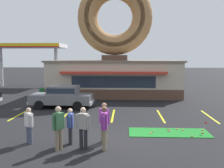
% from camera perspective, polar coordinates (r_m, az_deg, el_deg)
% --- Properties ---
extents(ground_plane, '(160.00, 160.00, 0.00)m').
position_cam_1_polar(ground_plane, '(11.85, -1.14, -12.20)').
color(ground_plane, black).
extents(donut_shop_building, '(12.30, 6.75, 10.96)m').
position_cam_1_polar(donut_shop_building, '(25.19, 0.61, 6.04)').
color(donut_shop_building, brown).
rests_on(donut_shop_building, ground).
extents(putting_mat, '(3.87, 1.56, 0.03)m').
position_cam_1_polar(putting_mat, '(13.25, 12.27, -10.29)').
color(putting_mat, '#197523').
rests_on(putting_mat, ground).
extents(mini_donut_near_left, '(0.13, 0.13, 0.04)m').
position_cam_1_polar(mini_donut_near_left, '(13.39, 12.33, -9.97)').
color(mini_donut_near_left, '#D8667F').
rests_on(mini_donut_near_left, putting_mat).
extents(mini_donut_near_right, '(0.13, 0.13, 0.04)m').
position_cam_1_polar(mini_donut_near_right, '(13.70, 12.18, -9.61)').
color(mini_donut_near_right, brown).
rests_on(mini_donut_near_right, putting_mat).
extents(mini_donut_mid_left, '(0.13, 0.13, 0.04)m').
position_cam_1_polar(mini_donut_mid_left, '(13.80, 14.00, -9.54)').
color(mini_donut_mid_left, '#D17F47').
rests_on(mini_donut_mid_left, putting_mat).
extents(mini_donut_mid_centre, '(0.13, 0.13, 0.04)m').
position_cam_1_polar(mini_donut_mid_centre, '(13.08, 8.68, -10.29)').
color(mini_donut_mid_centre, brown).
rests_on(mini_donut_mid_centre, putting_mat).
extents(mini_donut_mid_right, '(0.13, 0.13, 0.04)m').
position_cam_1_polar(mini_donut_mid_right, '(13.76, 15.11, -9.61)').
color(mini_donut_mid_right, '#D17F47').
rests_on(mini_donut_mid_right, putting_mat).
extents(mini_donut_far_left, '(0.13, 0.13, 0.04)m').
position_cam_1_polar(mini_donut_far_left, '(12.91, 8.40, -10.50)').
color(mini_donut_far_left, '#E5C666').
rests_on(mini_donut_far_left, putting_mat).
extents(mini_donut_far_centre, '(0.13, 0.13, 0.04)m').
position_cam_1_polar(mini_donut_far_centre, '(12.81, 17.03, -10.84)').
color(mini_donut_far_centre, '#A5724C').
rests_on(mini_donut_far_centre, putting_mat).
extents(mini_donut_far_right, '(0.13, 0.13, 0.04)m').
position_cam_1_polar(mini_donut_far_right, '(14.01, 19.10, -9.46)').
color(mini_donut_far_right, '#D17F47').
rests_on(mini_donut_far_right, putting_mat).
extents(mini_donut_extra, '(0.13, 0.13, 0.04)m').
position_cam_1_polar(mini_donut_extra, '(13.46, 19.12, -10.09)').
color(mini_donut_extra, brown).
rests_on(mini_donut_extra, putting_mat).
extents(golf_ball, '(0.04, 0.04, 0.04)m').
position_cam_1_polar(golf_ball, '(13.45, 9.09, -9.83)').
color(golf_ball, white).
rests_on(golf_ball, putting_mat).
extents(putting_flag_pin, '(0.13, 0.01, 0.55)m').
position_cam_1_polar(putting_flag_pin, '(13.51, 19.62, -8.33)').
color(putting_flag_pin, silver).
rests_on(putting_flag_pin, putting_mat).
extents(car_grey, '(4.63, 2.12, 1.60)m').
position_cam_1_polar(car_grey, '(19.36, -10.78, -2.54)').
color(car_grey, slate).
rests_on(car_grey, ground).
extents(pedestrian_blue_sweater_man, '(0.41, 0.51, 1.76)m').
position_cam_1_polar(pedestrian_blue_sweater_man, '(10.64, -11.57, -8.90)').
color(pedestrian_blue_sweater_man, '#7F7056').
rests_on(pedestrian_blue_sweater_man, ground).
extents(pedestrian_hooded_kid, '(0.48, 0.43, 1.73)m').
position_cam_1_polar(pedestrian_hooded_kid, '(11.34, -1.71, -7.95)').
color(pedestrian_hooded_kid, '#7F7056').
rests_on(pedestrian_hooded_kid, ground).
extents(pedestrian_leather_jacket_man, '(0.46, 0.44, 1.55)m').
position_cam_1_polar(pedestrian_leather_jacket_man, '(11.77, -17.63, -8.29)').
color(pedestrian_leather_jacket_man, '#474C66').
rests_on(pedestrian_leather_jacket_man, ground).
extents(pedestrian_clipboard_woman, '(0.25, 0.60, 1.76)m').
position_cam_1_polar(pedestrian_clipboard_woman, '(10.44, -1.70, -9.08)').
color(pedestrian_clipboard_woman, '#7F7056').
rests_on(pedestrian_clipboard_woman, ground).
extents(pedestrian_beanie_man, '(0.28, 0.59, 1.54)m').
position_cam_1_polar(pedestrian_beanie_man, '(11.29, -9.06, -8.71)').
color(pedestrian_beanie_man, '#232328').
rests_on(pedestrian_beanie_man, ground).
extents(pedestrian_crossing_woman, '(0.57, 0.34, 1.70)m').
position_cam_1_polar(pedestrian_crossing_woman, '(10.62, -6.28, -9.07)').
color(pedestrian_crossing_woman, '#232328').
rests_on(pedestrian_crossing_woman, ground).
extents(trash_bin, '(0.57, 0.57, 0.97)m').
position_cam_1_polar(trash_bin, '(23.76, -14.90, -1.99)').
color(trash_bin, '#1E662D').
rests_on(trash_bin, ground).
extents(gas_station_canopy, '(9.00, 4.46, 5.30)m').
position_cam_1_polar(gas_station_canopy, '(34.37, -17.86, 7.59)').
color(gas_station_canopy, silver).
rests_on(gas_station_canopy, ground).
extents(parking_stripe_far_left, '(0.12, 3.60, 0.01)m').
position_cam_1_polar(parking_stripe_far_left, '(17.96, -19.40, -6.25)').
color(parking_stripe_far_left, yellow).
rests_on(parking_stripe_far_left, ground).
extents(parking_stripe_left, '(0.12, 3.60, 0.01)m').
position_cam_1_polar(parking_stripe_left, '(17.06, -9.97, -6.64)').
color(parking_stripe_left, yellow).
rests_on(parking_stripe_left, ground).
extents(parking_stripe_mid_left, '(0.12, 3.60, 0.01)m').
position_cam_1_polar(parking_stripe_mid_left, '(16.66, 0.22, -6.85)').
color(parking_stripe_mid_left, yellow).
rests_on(parking_stripe_mid_left, ground).
extents(parking_stripe_centre, '(0.12, 3.60, 0.01)m').
position_cam_1_polar(parking_stripe_centre, '(16.79, 10.57, -6.85)').
color(parking_stripe_centre, yellow).
rests_on(parking_stripe_centre, ground).
extents(parking_stripe_mid_right, '(0.12, 3.60, 0.01)m').
position_cam_1_polar(parking_stripe_mid_right, '(17.45, 20.45, -6.64)').
color(parking_stripe_mid_right, yellow).
rests_on(parking_stripe_mid_right, ground).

